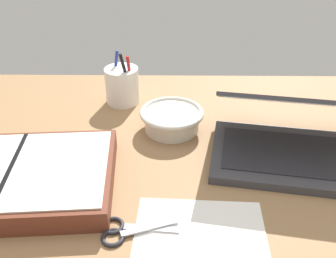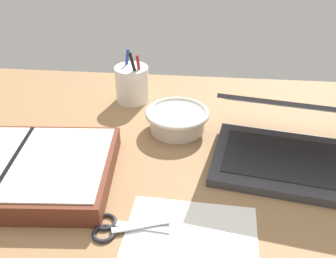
{
  "view_description": "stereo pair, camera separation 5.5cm",
  "coord_description": "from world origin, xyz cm",
  "px_view_note": "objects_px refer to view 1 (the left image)",
  "views": [
    {
      "loc": [
        -0.3,
        -55.7,
        49.07
      ],
      "look_at": [
        -1.04,
        8.01,
        9.0
      ],
      "focal_mm": 40.0,
      "sensor_mm": 36.0,
      "label": 1
    },
    {
      "loc": [
        5.23,
        -55.39,
        49.07
      ],
      "look_at": [
        -1.04,
        8.01,
        9.0
      ],
      "focal_mm": 40.0,
      "sensor_mm": 36.0,
      "label": 2
    }
  ],
  "objects_px": {
    "laptop": "(303,138)",
    "bowl": "(173,119)",
    "planner": "(15,178)",
    "pen_cup": "(123,85)",
    "scissors": "(124,231)"
  },
  "relations": [
    {
      "from": "laptop",
      "to": "bowl",
      "type": "height_order",
      "value": "laptop"
    },
    {
      "from": "laptop",
      "to": "planner",
      "type": "distance_m",
      "value": 0.57
    },
    {
      "from": "pen_cup",
      "to": "laptop",
      "type": "bearing_deg",
      "value": -31.29
    },
    {
      "from": "bowl",
      "to": "planner",
      "type": "bearing_deg",
      "value": -144.53
    },
    {
      "from": "planner",
      "to": "scissors",
      "type": "bearing_deg",
      "value": -31.15
    },
    {
      "from": "scissors",
      "to": "bowl",
      "type": "bearing_deg",
      "value": 68.62
    },
    {
      "from": "bowl",
      "to": "scissors",
      "type": "xyz_separation_m",
      "value": [
        -0.08,
        -0.32,
        -0.02
      ]
    },
    {
      "from": "bowl",
      "to": "scissors",
      "type": "relative_size",
      "value": 1.14
    },
    {
      "from": "scissors",
      "to": "pen_cup",
      "type": "bearing_deg",
      "value": 88.96
    },
    {
      "from": "laptop",
      "to": "pen_cup",
      "type": "bearing_deg",
      "value": 158.27
    },
    {
      "from": "bowl",
      "to": "laptop",
      "type": "bearing_deg",
      "value": -21.44
    },
    {
      "from": "laptop",
      "to": "pen_cup",
      "type": "relative_size",
      "value": 2.72
    },
    {
      "from": "pen_cup",
      "to": "planner",
      "type": "xyz_separation_m",
      "value": [
        -0.17,
        -0.35,
        -0.03
      ]
    },
    {
      "from": "pen_cup",
      "to": "scissors",
      "type": "height_order",
      "value": "pen_cup"
    },
    {
      "from": "scissors",
      "to": "planner",
      "type": "bearing_deg",
      "value": 145.93
    }
  ]
}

